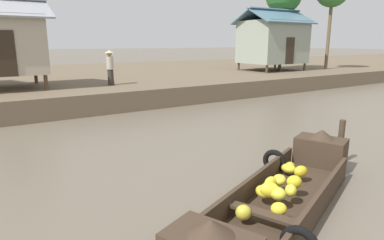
{
  "coord_description": "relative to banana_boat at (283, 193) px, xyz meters",
  "views": [
    {
      "loc": [
        -3.84,
        0.37,
        2.88
      ],
      "look_at": [
        0.1,
        6.57,
        1.16
      ],
      "focal_mm": 30.98,
      "sensor_mm": 36.0,
      "label": 1
    }
  ],
  "objects": [
    {
      "name": "banana_boat",
      "position": [
        0.0,
        0.0,
        0.0
      ],
      "size": [
        5.48,
        3.1,
        0.94
      ],
      "color": "#3D2D21",
      "rests_on": "ground"
    },
    {
      "name": "vendor_person",
      "position": [
        1.05,
        11.93,
        1.48
      ],
      "size": [
        0.44,
        0.44,
        1.66
      ],
      "color": "#332D28",
      "rests_on": "riverbank_strip"
    },
    {
      "name": "mooring_post",
      "position": [
        2.91,
        0.87,
        0.22
      ],
      "size": [
        0.14,
        0.14,
        1.1
      ],
      "primitive_type": "cylinder",
      "color": "#423323",
      "rests_on": "ground"
    },
    {
      "name": "stilt_house_mid_left",
      "position": [
        -3.34,
        13.08,
        2.54
      ],
      "size": [
        3.96,
        3.8,
        3.89
      ],
      "color": "#4C3826",
      "rests_on": "riverbank_strip"
    },
    {
      "name": "ground_plane",
      "position": [
        -0.37,
        5.98,
        -0.33
      ],
      "size": [
        300.0,
        300.0,
        0.0
      ],
      "primitive_type": "plane",
      "color": "#665B4C"
    },
    {
      "name": "stilt_house_mid_right",
      "position": [
        13.94,
        14.01,
        2.65
      ],
      "size": [
        4.9,
        3.79,
        4.35
      ],
      "color": "#4C3826",
      "rests_on": "riverbank_strip"
    },
    {
      "name": "riverbank_strip",
      "position": [
        -0.37,
        19.33,
        0.12
      ],
      "size": [
        160.0,
        20.0,
        0.88
      ],
      "primitive_type": "cube",
      "color": "brown",
      "rests_on": "ground"
    }
  ]
}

